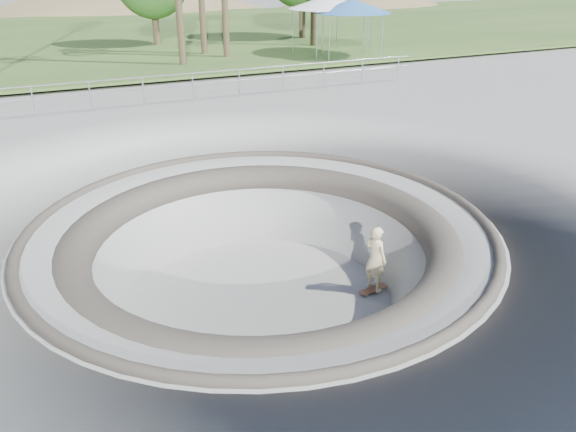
# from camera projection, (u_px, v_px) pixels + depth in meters

# --- Properties ---
(ground) EXTENTS (180.00, 180.00, 0.00)m
(ground) POSITION_uv_depth(u_px,v_px,m) (260.00, 226.00, 12.32)
(ground) COLOR gray
(ground) RESTS_ON ground
(skate_bowl) EXTENTS (14.00, 14.00, 4.10)m
(skate_bowl) POSITION_uv_depth(u_px,v_px,m) (262.00, 297.00, 13.09)
(skate_bowl) COLOR gray
(skate_bowl) RESTS_ON ground
(grass_strip) EXTENTS (180.00, 36.00, 0.12)m
(grass_strip) POSITION_uv_depth(u_px,v_px,m) (80.00, 37.00, 40.25)
(grass_strip) COLOR #355321
(grass_strip) RESTS_ON ground
(distant_hills) EXTENTS (103.20, 45.00, 28.60)m
(distant_hills) POSITION_uv_depth(u_px,v_px,m) (101.00, 78.00, 63.81)
(distant_hills) COLOR brown
(distant_hills) RESTS_ON ground
(safety_railing) EXTENTS (25.00, 0.06, 1.03)m
(safety_railing) POSITION_uv_depth(u_px,v_px,m) (143.00, 90.00, 21.92)
(safety_railing) COLOR #9799A0
(safety_railing) RESTS_ON ground
(skateboard) EXTENTS (0.78, 0.32, 0.08)m
(skateboard) POSITION_uv_depth(u_px,v_px,m) (373.00, 289.00, 13.40)
(skateboard) COLOR brown
(skateboard) RESTS_ON ground
(skater) EXTENTS (0.51, 0.67, 1.63)m
(skater) POSITION_uv_depth(u_px,v_px,m) (376.00, 259.00, 13.05)
(skater) COLOR beige
(skater) RESTS_ON skateboard
(canopy_white) EXTENTS (6.40, 6.40, 3.23)m
(canopy_white) POSITION_uv_depth(u_px,v_px,m) (328.00, 2.00, 31.83)
(canopy_white) COLOR #9799A0
(canopy_white) RESTS_ON ground
(canopy_blue) EXTENTS (5.68, 5.68, 3.08)m
(canopy_blue) POSITION_uv_depth(u_px,v_px,m) (353.00, 6.00, 30.88)
(canopy_blue) COLOR #9799A0
(canopy_blue) RESTS_ON ground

